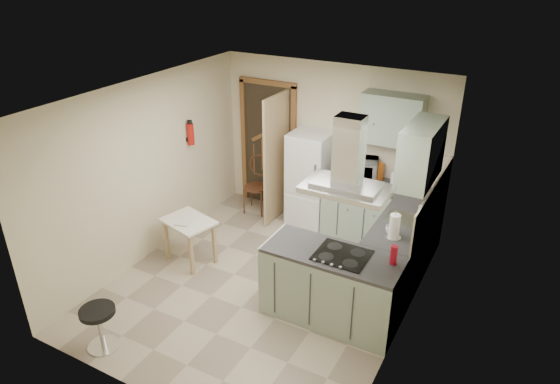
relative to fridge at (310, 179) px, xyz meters
The scene contains 28 objects.
floor 1.96m from the fridge, 83.66° to the right, with size 4.20×4.20×0.00m, color tan.
ceiling 2.52m from the fridge, 83.66° to the right, with size 4.20×4.20×0.00m, color silver.
back_wall 0.62m from the fridge, 56.31° to the left, with size 3.60×3.60×0.00m, color beige.
left_wall 2.46m from the fridge, 131.63° to the right, with size 4.20×4.20×0.00m, color beige.
right_wall 2.74m from the fridge, 41.99° to the right, with size 4.20×4.20×0.00m, color beige.
doorway 0.99m from the fridge, 163.30° to the left, with size 1.10×0.12×2.10m, color brown.
fridge is the anchor object (origin of this frame).
counter_back 0.91m from the fridge, ahead, with size 1.08×0.60×0.90m, color #9EB2A0.
counter_right 1.85m from the fridge, 21.66° to the right, with size 0.60×1.95×0.90m, color #9EB2A0.
splashback 1.26m from the fridge, 13.94° to the left, with size 1.68×0.02×0.50m, color beige.
wall_cabinet_back 1.60m from the fridge, ahead, with size 0.85×0.35×0.70m, color #9EB2A0.
wall_cabinet_right 2.33m from the fridge, 27.50° to the right, with size 0.35×0.90×0.70m, color #9EB2A0.
peninsula 2.35m from the fridge, 58.26° to the right, with size 1.55×0.65×0.90m, color #9EB2A0.
hob 2.39m from the fridge, 56.21° to the right, with size 0.58×0.50×0.01m, color black.
extractor_hood 2.57m from the fridge, 56.21° to the right, with size 0.90×0.55×0.10m, color silver.
sink 1.91m from the fridge, 26.57° to the right, with size 0.45×0.40×0.01m, color silver.
fire_extinguisher 1.93m from the fridge, 149.70° to the right, with size 0.10×0.10×0.32m, color #B2140F.
drop_leaf_table 2.09m from the fridge, 118.29° to the right, with size 0.68×0.51×0.64m, color tan.
bentwood_chair 0.98m from the fridge, behind, with size 0.39×0.39×0.87m, color #51301B.
stool 3.74m from the fridge, 102.20° to the right, with size 0.38×0.38×0.51m, color black.
microwave 0.80m from the fridge, ahead, with size 0.59×0.40×0.32m, color black.
kettle 1.32m from the fridge, ahead, with size 0.14×0.14×0.20m, color white.
cereal_box 1.08m from the fridge, ahead, with size 0.07×0.18×0.27m, color orange.
soap_bottle 1.96m from the fridge, 17.49° to the right, with size 0.08×0.08×0.17m, color #A2A4AE.
paper_towel 2.19m from the fridge, 38.13° to the right, with size 0.12×0.12×0.31m, color white.
cup 2.10m from the fridge, 37.43° to the right, with size 0.13×0.13×0.11m, color silver.
red_bottle 2.65m from the fridge, 45.03° to the right, with size 0.08×0.08×0.22m, color #A40E22.
book 2.17m from the fridge, 119.78° to the right, with size 0.18×0.25×0.11m, color #9A3347.
Camera 1 is at (2.74, -4.59, 3.94)m, focal length 32.00 mm.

